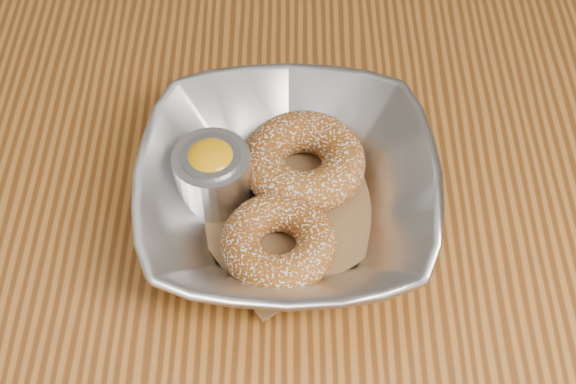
{
  "coord_description": "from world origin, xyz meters",
  "views": [
    {
      "loc": [
        0.09,
        -0.32,
        1.28
      ],
      "look_at": [
        0.09,
        0.05,
        0.78
      ],
      "focal_mm": 50.0,
      "sensor_mm": 36.0,
      "label": 1
    }
  ],
  "objects_px": {
    "serving_bowl": "(288,193)",
    "donut_back": "(304,162)",
    "donut_front": "(279,243)",
    "ramekin": "(213,173)",
    "table": "(182,327)"
  },
  "relations": [
    {
      "from": "serving_bowl",
      "to": "donut_back",
      "type": "height_order",
      "value": "serving_bowl"
    },
    {
      "from": "table",
      "to": "ramekin",
      "type": "height_order",
      "value": "ramekin"
    },
    {
      "from": "serving_bowl",
      "to": "donut_back",
      "type": "distance_m",
      "value": 0.03
    },
    {
      "from": "serving_bowl",
      "to": "ramekin",
      "type": "bearing_deg",
      "value": 166.2
    },
    {
      "from": "table",
      "to": "serving_bowl",
      "type": "height_order",
      "value": "serving_bowl"
    },
    {
      "from": "serving_bowl",
      "to": "ramekin",
      "type": "height_order",
      "value": "ramekin"
    },
    {
      "from": "table",
      "to": "donut_back",
      "type": "height_order",
      "value": "donut_back"
    },
    {
      "from": "table",
      "to": "serving_bowl",
      "type": "distance_m",
      "value": 0.16
    },
    {
      "from": "serving_bowl",
      "to": "donut_back",
      "type": "xyz_separation_m",
      "value": [
        0.01,
        0.03,
        -0.0
      ]
    },
    {
      "from": "table",
      "to": "donut_front",
      "type": "height_order",
      "value": "donut_front"
    },
    {
      "from": "table",
      "to": "ramekin",
      "type": "distance_m",
      "value": 0.15
    },
    {
      "from": "donut_back",
      "to": "donut_front",
      "type": "height_order",
      "value": "donut_back"
    },
    {
      "from": "table",
      "to": "serving_bowl",
      "type": "bearing_deg",
      "value": 28.45
    },
    {
      "from": "donut_front",
      "to": "ramekin",
      "type": "height_order",
      "value": "ramekin"
    },
    {
      "from": "table",
      "to": "serving_bowl",
      "type": "xyz_separation_m",
      "value": [
        0.09,
        0.05,
        0.13
      ]
    }
  ]
}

